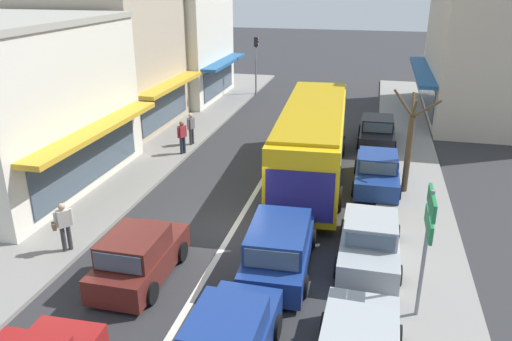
# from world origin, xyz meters

# --- Properties ---
(ground_plane) EXTENTS (140.00, 140.00, 0.00)m
(ground_plane) POSITION_xyz_m (0.00, 0.00, 0.00)
(ground_plane) COLOR #2D2D30
(lane_centre_line) EXTENTS (0.20, 28.00, 0.01)m
(lane_centre_line) POSITION_xyz_m (0.00, 4.00, 0.00)
(lane_centre_line) COLOR silver
(lane_centre_line) RESTS_ON ground
(sidewalk_left) EXTENTS (5.20, 44.00, 0.14)m
(sidewalk_left) POSITION_xyz_m (-6.80, 6.00, 0.07)
(sidewalk_left) COLOR gray
(sidewalk_left) RESTS_ON ground
(kerb_right) EXTENTS (2.80, 44.00, 0.12)m
(kerb_right) POSITION_xyz_m (6.20, 6.00, 0.06)
(kerb_right) COLOR gray
(kerb_right) RESTS_ON ground
(shopfront_corner_near) EXTENTS (8.60, 9.26, 6.79)m
(shopfront_corner_near) POSITION_xyz_m (-10.18, 1.97, 3.39)
(shopfront_corner_near) COLOR silver
(shopfront_corner_near) RESTS_ON ground
(shopfront_mid_block) EXTENTS (7.56, 7.54, 7.58)m
(shopfront_mid_block) POSITION_xyz_m (-10.18, 10.71, 3.79)
(shopfront_mid_block) COLOR #B2A38E
(shopfront_mid_block) RESTS_ON ground
(shopfront_far_end) EXTENTS (8.87, 7.88, 7.84)m
(shopfront_far_end) POSITION_xyz_m (-10.18, 18.57, 3.91)
(shopfront_far_end) COLOR silver
(shopfront_far_end) RESTS_ON ground
(building_right_far) EXTENTS (8.74, 11.42, 9.57)m
(building_right_far) POSITION_xyz_m (11.48, 18.18, 4.78)
(building_right_far) COLOR beige
(building_right_far) RESTS_ON ground
(city_bus) EXTENTS (3.15, 10.97, 3.23)m
(city_bus) POSITION_xyz_m (2.00, 5.53, 1.88)
(city_bus) COLOR yellow
(city_bus) RESTS_ON ground
(wagon_queue_gap_filler) EXTENTS (2.09, 4.57, 1.58)m
(wagon_queue_gap_filler) POSITION_xyz_m (2.02, -1.83, 0.75)
(wagon_queue_gap_filler) COLOR navy
(wagon_queue_gap_filler) RESTS_ON ground
(hatchback_behind_bus_near) EXTENTS (1.86, 3.73, 1.54)m
(hatchback_behind_bus_near) POSITION_xyz_m (1.71, -6.07, 0.71)
(hatchback_behind_bus_near) COLOR navy
(hatchback_behind_bus_near) RESTS_ON ground
(hatchback_adjacent_lane_trail) EXTENTS (1.82, 3.70, 1.54)m
(hatchback_adjacent_lane_trail) POSITION_xyz_m (-1.82, -3.29, 0.71)
(hatchback_adjacent_lane_trail) COLOR #561E19
(hatchback_adjacent_lane_trail) RESTS_ON ground
(parked_sedan_kerb_second) EXTENTS (1.90, 4.20, 1.47)m
(parked_sedan_kerb_second) POSITION_xyz_m (4.62, -0.65, 0.66)
(parked_sedan_kerb_second) COLOR #9EA3A8
(parked_sedan_kerb_second) RESTS_ON ground
(parked_sedan_kerb_third) EXTENTS (1.93, 4.22, 1.47)m
(parked_sedan_kerb_third) POSITION_xyz_m (4.76, 5.32, 0.66)
(parked_sedan_kerb_third) COLOR navy
(parked_sedan_kerb_third) RESTS_ON ground
(parked_sedan_kerb_rear) EXTENTS (1.94, 4.22, 1.47)m
(parked_sedan_kerb_rear) POSITION_xyz_m (4.69, 11.10, 0.66)
(parked_sedan_kerb_rear) COLOR black
(parked_sedan_kerb_rear) RESTS_ON ground
(traffic_light_downstreet) EXTENTS (0.33, 0.24, 4.20)m
(traffic_light_downstreet) POSITION_xyz_m (-4.11, 20.73, 2.85)
(traffic_light_downstreet) COLOR gray
(traffic_light_downstreet) RESTS_ON ground
(directional_road_sign) EXTENTS (0.10, 1.40, 3.60)m
(directional_road_sign) POSITION_xyz_m (5.91, -3.32, 2.70)
(directional_road_sign) COLOR gray
(directional_road_sign) RESTS_ON ground
(street_tree_right) EXTENTS (1.81, 1.74, 4.25)m
(street_tree_right) POSITION_xyz_m (5.89, 4.81, 2.02)
(street_tree_right) COLOR brown
(street_tree_right) RESTS_ON ground
(pedestrian_with_handbag_near) EXTENTS (0.53, 0.57, 1.63)m
(pedestrian_with_handbag_near) POSITION_xyz_m (-4.67, -2.58, 1.07)
(pedestrian_with_handbag_near) COLOR #333338
(pedestrian_with_handbag_near) RESTS_ON sidewalk_left
(pedestrian_browsing_midblock) EXTENTS (0.31, 0.55, 1.63)m
(pedestrian_browsing_midblock) POSITION_xyz_m (-4.55, 8.38, 1.07)
(pedestrian_browsing_midblock) COLOR #333338
(pedestrian_browsing_midblock) RESTS_ON sidewalk_left
(pedestrian_far_walker) EXTENTS (0.36, 0.51, 1.63)m
(pedestrian_far_walker) POSITION_xyz_m (-4.47, 6.94, 1.07)
(pedestrian_far_walker) COLOR #232838
(pedestrian_far_walker) RESTS_ON sidewalk_left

